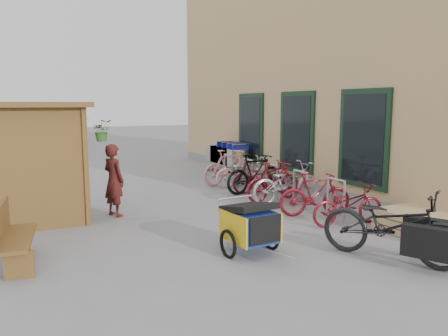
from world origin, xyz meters
name	(u,v)px	position (x,y,z in m)	size (l,w,h in m)	color
ground	(236,235)	(0.00, 0.00, 0.00)	(80.00, 80.00, 0.00)	gray
building	(346,69)	(6.49, 4.50, 3.49)	(6.07, 13.00, 7.00)	tan
kiosk	(28,146)	(-3.28, 2.47, 1.55)	(2.49, 1.65, 2.40)	brown
bike_rack	(272,178)	(2.30, 2.40, 0.52)	(0.05, 5.35, 0.86)	#A5A8AD
pallet_stack	(416,222)	(3.00, -1.40, 0.21)	(1.00, 1.20, 0.40)	tan
bench	(11,235)	(-3.67, 0.11, 0.47)	(0.62, 1.50, 0.92)	brown
shopping_carts	(226,155)	(3.00, 6.33, 0.65)	(0.62, 2.10, 1.12)	silver
child_trailer	(250,224)	(-0.27, -0.97, 0.48)	(0.90, 1.49, 0.87)	navy
cargo_bike	(393,225)	(1.48, -2.23, 0.55)	(1.63, 2.22, 1.11)	black
person_kiosk	(114,180)	(-1.67, 2.36, 0.77)	(0.56, 0.37, 1.54)	maroon
bike_0	(348,204)	(2.26, -0.40, 0.41)	(0.55, 1.56, 0.82)	maroon
bike_1	(315,194)	(2.14, 0.46, 0.47)	(0.44, 1.56, 0.94)	maroon
bike_2	(287,182)	(2.32, 1.76, 0.49)	(0.65, 1.88, 0.99)	#ACADB1
bike_3	(274,181)	(2.15, 2.06, 0.49)	(0.46, 1.62, 0.97)	maroon
bike_4	(263,177)	(2.40, 2.97, 0.44)	(0.58, 1.66, 0.87)	maroon
bike_5	(255,173)	(2.22, 3.11, 0.53)	(0.50, 1.76, 1.06)	black
bike_6	(244,172)	(2.40, 4.00, 0.44)	(0.59, 1.68, 0.88)	silver
bike_7	(229,167)	(2.15, 4.47, 0.53)	(0.49, 1.75, 1.05)	pink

